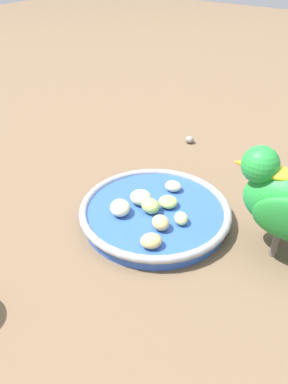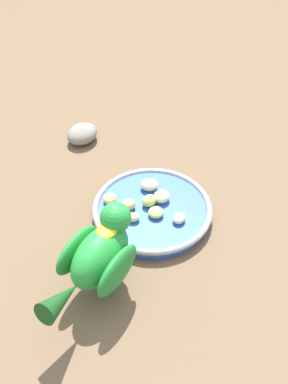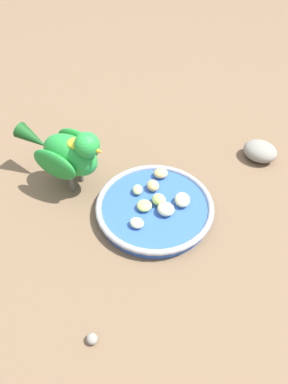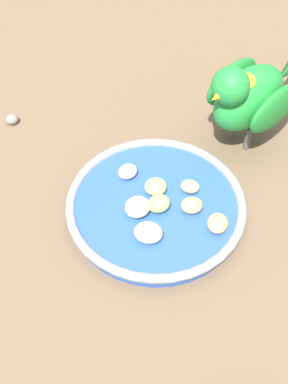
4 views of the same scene
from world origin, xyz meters
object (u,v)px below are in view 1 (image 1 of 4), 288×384
object	(u,v)px
apple_piece_4	(150,206)
feeding_bowl	(155,213)
apple_piece_6	(181,218)
apple_piece_0	(168,202)
apple_piece_2	(141,197)
apple_piece_3	(120,208)
pebble_0	(190,140)
apple_piece_1	(151,241)
apple_piece_7	(173,186)
apple_piece_5	(161,223)

from	to	relation	value
apple_piece_4	feeding_bowl	bearing A→B (deg)	78.28
feeding_bowl	apple_piece_6	world-z (taller)	apple_piece_6
feeding_bowl	apple_piece_0	xyz separation A→B (m)	(0.01, 0.02, 0.01)
feeding_bowl	apple_piece_2	size ratio (longest dim) A/B	7.01
apple_piece_0	apple_piece_3	size ratio (longest dim) A/B	0.84
apple_piece_4	pebble_0	bearing A→B (deg)	109.11
feeding_bowl	apple_piece_6	bearing A→B (deg)	-5.36
apple_piece_0	apple_piece_1	xyz separation A→B (m)	(0.03, -0.09, 0.00)
apple_piece_3	apple_piece_4	size ratio (longest dim) A/B	1.19
feeding_bowl	apple_piece_3	distance (m)	0.06
apple_piece_1	apple_piece_3	size ratio (longest dim) A/B	0.83
apple_piece_4	pebble_0	world-z (taller)	apple_piece_4
feeding_bowl	apple_piece_6	xyz separation A→B (m)	(0.05, -0.00, 0.01)
apple_piece_2	pebble_0	size ratio (longest dim) A/B	1.76
apple_piece_3	apple_piece_4	distance (m)	0.04
apple_piece_3	apple_piece_7	world-z (taller)	apple_piece_3
apple_piece_5	feeding_bowl	bearing A→B (deg)	135.01
apple_piece_3	apple_piece_6	bearing A→B (deg)	22.68
apple_piece_2	apple_piece_3	bearing A→B (deg)	-102.19
feeding_bowl	apple_piece_1	world-z (taller)	apple_piece_1
apple_piece_7	apple_piece_1	bearing A→B (deg)	-68.71
apple_piece_4	apple_piece_5	bearing A→B (deg)	-33.42
apple_piece_2	apple_piece_5	distance (m)	0.07
feeding_bowl	apple_piece_6	size ratio (longest dim) A/B	9.34
apple_piece_3	apple_piece_5	world-z (taller)	apple_piece_3
apple_piece_0	apple_piece_2	distance (m)	0.04
apple_piece_0	pebble_0	size ratio (longest dim) A/B	1.57
apple_piece_6	apple_piece_7	world-z (taller)	same
apple_piece_0	apple_piece_7	bearing A→B (deg)	113.31
apple_piece_1	pebble_0	size ratio (longest dim) A/B	1.56
apple_piece_2	apple_piece_7	xyz separation A→B (m)	(0.02, 0.06, -0.00)
feeding_bowl	apple_piece_5	size ratio (longest dim) A/B	8.35
apple_piece_4	apple_piece_6	world-z (taller)	apple_piece_4
apple_piece_3	apple_piece_5	bearing A→B (deg)	6.40
apple_piece_6	pebble_0	bearing A→B (deg)	118.65
apple_piece_5	apple_piece_0	bearing A→B (deg)	113.02
apple_piece_1	apple_piece_2	distance (m)	0.10
apple_piece_5	apple_piece_3	bearing A→B (deg)	-173.60
apple_piece_3	apple_piece_6	size ratio (longest dim) A/B	1.42
pebble_0	feeding_bowl	bearing A→B (deg)	-69.84
apple_piece_0	apple_piece_1	distance (m)	0.09
apple_piece_1	apple_piece_2	bearing A→B (deg)	135.16
feeding_bowl	apple_piece_4	bearing A→B (deg)	-101.72
apple_piece_1	apple_piece_4	distance (m)	0.07
apple_piece_2	apple_piece_3	size ratio (longest dim) A/B	0.94
apple_piece_5	apple_piece_6	xyz separation A→B (m)	(0.02, 0.03, -0.00)
feeding_bowl	pebble_0	bearing A→B (deg)	110.16
apple_piece_7	feeding_bowl	bearing A→B (deg)	-83.37
apple_piece_4	apple_piece_6	xyz separation A→B (m)	(0.05, 0.00, -0.00)
apple_piece_3	pebble_0	bearing A→B (deg)	101.22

